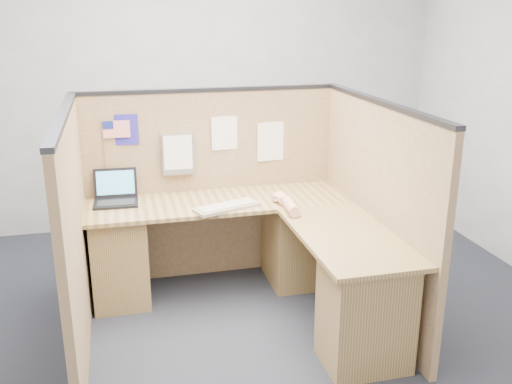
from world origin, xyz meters
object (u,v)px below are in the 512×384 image
object	(u,v)px
l_desk	(255,260)
keyboard	(227,207)
laptop	(115,194)
mouse	(280,199)

from	to	relation	value
l_desk	keyboard	xyz separation A→B (m)	(-0.16, 0.19, 0.35)
laptop	keyboard	distance (m)	0.85
laptop	keyboard	xyz separation A→B (m)	(0.77, -0.36, -0.04)
l_desk	mouse	distance (m)	0.50
l_desk	keyboard	bearing A→B (deg)	129.95
mouse	l_desk	bearing A→B (deg)	-135.86
keyboard	mouse	size ratio (longest dim) A/B	4.27
laptop	keyboard	size ratio (longest dim) A/B	0.65
keyboard	mouse	bearing A→B (deg)	-11.81
laptop	keyboard	world-z (taller)	laptop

